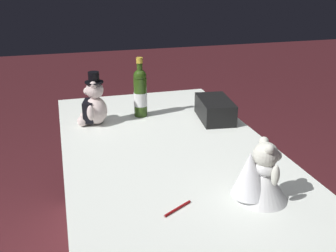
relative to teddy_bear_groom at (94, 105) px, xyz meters
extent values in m
cube|color=white|center=(-0.38, -0.28, -0.46)|extent=(1.66, 0.92, 0.72)
ellipsoid|color=silver|center=(0.00, -0.01, -0.03)|extent=(0.13, 0.11, 0.14)
cube|color=black|center=(0.01, 0.02, -0.03)|extent=(0.12, 0.07, 0.11)
sphere|color=silver|center=(0.00, -0.01, 0.08)|extent=(0.09, 0.09, 0.09)
sphere|color=silver|center=(0.01, 0.03, 0.08)|extent=(0.04, 0.04, 0.04)
sphere|color=silver|center=(0.03, -0.02, 0.12)|extent=(0.03, 0.03, 0.03)
sphere|color=silver|center=(-0.03, 0.00, 0.12)|extent=(0.03, 0.03, 0.03)
ellipsoid|color=silver|center=(0.06, -0.01, -0.02)|extent=(0.04, 0.04, 0.08)
ellipsoid|color=silver|center=(-0.06, 0.02, -0.02)|extent=(0.04, 0.04, 0.08)
sphere|color=silver|center=(0.05, 0.04, -0.07)|extent=(0.05, 0.05, 0.05)
sphere|color=silver|center=(-0.02, 0.06, -0.07)|extent=(0.05, 0.05, 0.05)
cylinder|color=black|center=(0.00, -0.01, 0.12)|extent=(0.09, 0.09, 0.01)
cylinder|color=black|center=(0.00, -0.01, 0.15)|extent=(0.05, 0.05, 0.05)
cone|color=white|center=(-0.88, -0.48, -0.03)|extent=(0.18, 0.18, 0.13)
ellipsoid|color=white|center=(-0.88, -0.48, 0.02)|extent=(0.08, 0.07, 0.06)
sphere|color=silver|center=(-0.88, -0.48, 0.07)|extent=(0.09, 0.09, 0.09)
sphere|color=silver|center=(-0.89, -0.52, 0.07)|extent=(0.04, 0.04, 0.04)
sphere|color=silver|center=(-0.91, -0.48, 0.11)|extent=(0.03, 0.03, 0.03)
sphere|color=silver|center=(-0.85, -0.49, 0.11)|extent=(0.03, 0.03, 0.03)
ellipsoid|color=silver|center=(-0.93, -0.49, 0.02)|extent=(0.03, 0.03, 0.07)
ellipsoid|color=silver|center=(-0.84, -0.51, 0.02)|extent=(0.03, 0.03, 0.07)
cone|color=white|center=(-0.87, -0.43, 0.00)|extent=(0.16, 0.16, 0.16)
cylinder|color=#2B4814|center=(0.05, -0.25, 0.01)|extent=(0.07, 0.07, 0.21)
sphere|color=#2B4814|center=(0.05, -0.25, 0.12)|extent=(0.07, 0.07, 0.07)
cylinder|color=#2B4814|center=(0.05, -0.25, 0.17)|extent=(0.03, 0.03, 0.08)
cylinder|color=gold|center=(0.05, -0.25, 0.20)|extent=(0.03, 0.03, 0.03)
cylinder|color=white|center=(0.05, -0.25, 0.00)|extent=(0.07, 0.07, 0.07)
cylinder|color=maroon|center=(-0.86, -0.18, -0.09)|extent=(0.07, 0.11, 0.01)
cone|color=silver|center=(-0.90, -0.13, -0.09)|extent=(0.01, 0.01, 0.01)
cube|color=black|center=(-0.10, -0.62, -0.04)|extent=(0.29, 0.19, 0.11)
cube|color=#B7B7BF|center=(-0.09, -0.69, -0.04)|extent=(0.03, 0.01, 0.03)
camera|label=1|loc=(-1.94, 0.15, 0.65)|focal=42.81mm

